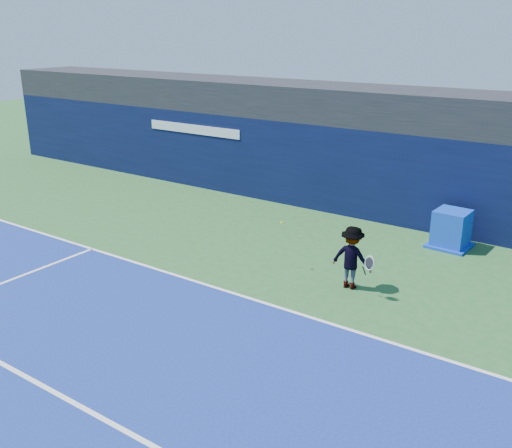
# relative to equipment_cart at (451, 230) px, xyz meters

# --- Properties ---
(ground) EXTENTS (80.00, 80.00, 0.00)m
(ground) POSITION_rel_equipment_cart_xyz_m (-3.52, -9.17, -0.51)
(ground) COLOR #2A5D2A
(ground) RESTS_ON ground
(baseline) EXTENTS (24.00, 0.10, 0.01)m
(baseline) POSITION_rel_equipment_cart_xyz_m (-3.52, -6.17, -0.50)
(baseline) COLOR white
(baseline) RESTS_ON ground
(service_line) EXTENTS (24.00, 0.10, 0.01)m
(service_line) POSITION_rel_equipment_cart_xyz_m (-3.52, -11.17, -0.50)
(service_line) COLOR white
(service_line) RESTS_ON ground
(stadium_band) EXTENTS (36.00, 3.00, 1.20)m
(stadium_band) POSITION_rel_equipment_cart_xyz_m (-3.52, 2.33, 3.09)
(stadium_band) COLOR black
(stadium_band) RESTS_ON back_wall_assembly
(back_wall_assembly) EXTENTS (36.00, 1.03, 3.00)m
(back_wall_assembly) POSITION_rel_equipment_cart_xyz_m (-3.52, 1.33, 0.99)
(back_wall_assembly) COLOR black
(back_wall_assembly) RESTS_ON ground
(equipment_cart) EXTENTS (1.22, 1.22, 1.11)m
(equipment_cart) POSITION_rel_equipment_cart_xyz_m (0.00, 0.00, 0.00)
(equipment_cart) COLOR #0D37BD
(equipment_cart) RESTS_ON ground
(tennis_player) EXTENTS (1.25, 0.68, 1.59)m
(tennis_player) POSITION_rel_equipment_cart_xyz_m (-1.18, -4.22, 0.29)
(tennis_player) COLOR white
(tennis_player) RESTS_ON ground
(tennis_ball) EXTENTS (0.07, 0.07, 0.07)m
(tennis_ball) POSITION_rel_equipment_cart_xyz_m (-3.25, -4.16, 0.77)
(tennis_ball) COLOR yellow
(tennis_ball) RESTS_ON ground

